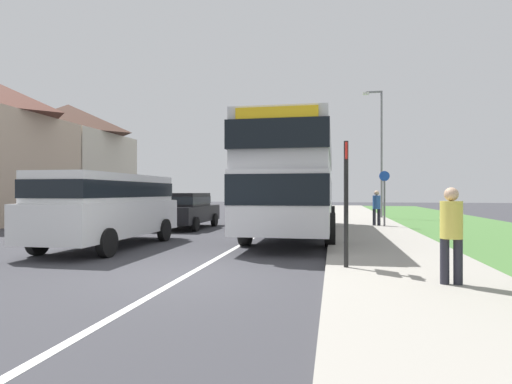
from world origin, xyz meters
The scene contains 12 objects.
ground_plane centered at (0.00, 0.00, 0.00)m, with size 120.00×120.00×0.00m, color #38383D.
lane_marking_centre centered at (0.00, 8.00, 0.00)m, with size 0.14×60.00×0.01m, color silver.
pavement_near_side centered at (4.20, 6.00, 0.06)m, with size 3.20×68.00×0.12m, color #9E998E.
double_decker_bus centered at (1.41, 7.41, 2.14)m, with size 2.80×10.57×3.70m.
parked_van_white centered at (-3.63, 3.38, 1.26)m, with size 2.11×5.58×2.10m.
parked_car_black centered at (-3.61, 9.67, 0.87)m, with size 1.93×4.40×1.56m.
pedestrian_at_stop centered at (4.61, -0.53, 0.98)m, with size 0.34×0.34×1.67m.
pedestrian_walking_away centered at (4.63, 11.43, 0.98)m, with size 0.34×0.34×1.67m.
bus_stop_sign centered at (3.00, 0.72, 1.54)m, with size 0.09×0.52×2.60m.
cycle_route_sign centered at (4.93, 11.12, 1.43)m, with size 0.44×0.08×2.52m.
street_lamp_mid centered at (5.41, 17.56, 4.32)m, with size 1.14×0.20×7.54m.
house_terrace_far_side centered at (-14.84, 14.00, 3.76)m, with size 6.59×13.67×7.52m.
Camera 1 is at (2.76, -7.61, 1.59)m, focal length 29.06 mm.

